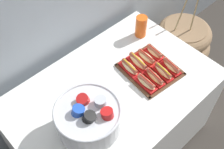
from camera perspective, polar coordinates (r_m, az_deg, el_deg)
ground_plane at (r=2.52m, az=0.17°, el=-13.07°), size 10.00×10.00×0.00m
buffet_table at (r=2.17m, az=0.19°, el=-8.48°), size 1.36×0.89×0.76m
floor_vase at (r=2.82m, az=13.18°, el=4.54°), size 0.56×0.56×1.10m
serving_tray at (r=1.98m, az=7.44°, el=0.91°), size 0.36×0.39×0.01m
hot_dog_0 at (r=1.87m, az=6.71°, el=-1.61°), size 0.07×0.16×0.06m
hot_dog_1 at (r=1.91m, az=8.37°, el=-0.57°), size 0.08×0.17×0.06m
hot_dog_2 at (r=1.94m, az=9.99°, el=0.54°), size 0.08×0.17×0.06m
hot_dog_3 at (r=1.98m, az=11.53°, el=1.56°), size 0.08×0.16×0.06m
hot_dog_4 at (r=1.94m, az=3.45°, el=1.38°), size 0.08×0.17×0.06m
hot_dog_5 at (r=1.97m, az=5.13°, el=2.45°), size 0.09×0.19×0.06m
hot_dog_6 at (r=2.01m, az=6.73°, el=3.34°), size 0.08×0.17×0.06m
hot_dog_7 at (r=2.05m, az=8.29°, el=4.34°), size 0.08×0.16×0.06m
punch_bowl at (r=1.58m, az=-4.63°, el=-8.36°), size 0.37×0.37×0.27m
cup_stack at (r=2.16m, az=5.72°, el=9.39°), size 0.08×0.08×0.17m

